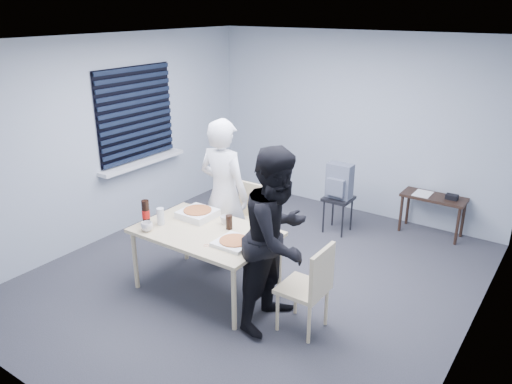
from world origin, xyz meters
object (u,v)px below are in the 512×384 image
Objects in this scene: chair_far at (249,215)px; soda_bottle at (146,213)px; mug_a at (147,227)px; backpack at (339,181)px; chair_right at (311,284)px; stool at (338,205)px; person_white at (224,194)px; person_black at (278,238)px; dining_table at (206,236)px; mug_b at (225,220)px; side_table at (433,202)px.

chair_far is 1.33m from soda_bottle.
backpack is at bearing 68.34° from mug_a.
chair_right reaches higher than stool.
person_white is at bearing 158.03° from chair_right.
stool is at bearing 10.72° from person_black.
chair_right is at bearing 6.66° from soda_bottle.
dining_table is at bearing -102.91° from stool.
chair_right is 8.90× the size of mug_b.
dining_table reaches higher than stool.
chair_right reaches higher than mug_b.
chair_right is 0.52m from person_black.
mug_a is 0.82m from mug_b.
person_white is 6.52× the size of soda_bottle.
person_black is at bearing -103.03° from side_table.
side_table is (1.78, 2.22, -0.42)m from person_white.
person_black is at bearing -18.36° from mug_b.
stool is at bearing -114.18° from person_white.
chair_far is at bearing -117.67° from stool.
chair_far is at bearing -141.03° from backpack.
chair_right reaches higher than mug_a.
stool is at bearing 77.30° from mug_b.
chair_far is 0.78m from mug_b.
backpack is (-0.77, 2.16, 0.21)m from chair_right.
chair_right is at bearing -34.76° from chair_far.
mug_a is at bearing -111.54° from stool.
person_white is at bearing -128.72° from side_table.
person_black reaches higher than chair_right.
mug_a is at bearing -105.46° from chair_far.
chair_right is at bearing -86.09° from person_black.
dining_table is 0.94m from person_black.
chair_right is 1.25m from mug_b.
person_white is 3.78× the size of backpack.
soda_bottle is at bearing -125.87° from side_table.
backpack is at bearing 64.71° from soda_bottle.
person_white is 0.99m from mug_a.
person_white is 17.70× the size of mug_b.
soda_bottle is (-2.20, -3.04, 0.37)m from side_table.
chair_far is at bearing 145.24° from chair_right.
dining_table is 0.82× the size of person_black.
chair_far is 1.36m from stool.
mug_b is at bearing -74.60° from chair_far.
person_white reaches higher than backpack.
backpack is at bearing 10.79° from person_black.
chair_far is (-0.13, 0.96, -0.14)m from dining_table.
person_white is 1.72m from backpack.
soda_bottle is at bearing 138.01° from mug_a.
dining_table is at bearing -82.14° from chair_far.
dining_table is 3.11× the size of backpack.
chair_right is 2.83m from side_table.
person_white is at bearing 73.10° from mug_a.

